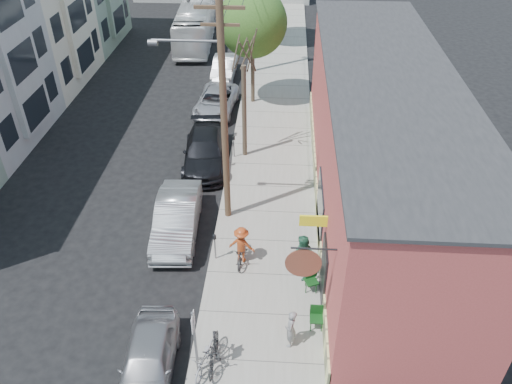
# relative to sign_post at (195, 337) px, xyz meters

# --- Properties ---
(ground) EXTENTS (120.00, 120.00, 0.00)m
(ground) POSITION_rel_sign_post_xyz_m (-2.35, 4.47, -1.83)
(ground) COLOR black
(sidewalk) EXTENTS (4.50, 58.00, 0.15)m
(sidewalk) POSITION_rel_sign_post_xyz_m (1.90, 15.47, -1.76)
(sidewalk) COLOR gray
(sidewalk) RESTS_ON ground
(cafe_building) EXTENTS (6.60, 20.20, 6.61)m
(cafe_building) POSITION_rel_sign_post_xyz_m (6.64, 9.46, 1.47)
(cafe_building) COLOR #AB423F
(cafe_building) RESTS_ON ground
(apartment_row) EXTENTS (6.30, 32.00, 9.00)m
(apartment_row) POSITION_rel_sign_post_xyz_m (-14.20, 18.47, 2.67)
(apartment_row) COLOR gray
(apartment_row) RESTS_ON ground
(sign_post) EXTENTS (0.07, 0.45, 2.80)m
(sign_post) POSITION_rel_sign_post_xyz_m (0.00, 0.00, 0.00)
(sign_post) COLOR slate
(sign_post) RESTS_ON sidewalk
(parking_meter_near) EXTENTS (0.14, 0.14, 1.24)m
(parking_meter_near) POSITION_rel_sign_post_xyz_m (-0.10, 5.24, -0.85)
(parking_meter_near) COLOR slate
(parking_meter_near) RESTS_ON sidewalk
(parking_meter_far) EXTENTS (0.14, 0.14, 1.24)m
(parking_meter_far) POSITION_rel_sign_post_xyz_m (-0.10, 13.10, -0.85)
(parking_meter_far) COLOR slate
(parking_meter_far) RESTS_ON sidewalk
(utility_pole_near) EXTENTS (3.57, 0.28, 10.00)m
(utility_pole_near) POSITION_rel_sign_post_xyz_m (0.04, 8.11, 3.58)
(utility_pole_near) COLOR #503A28
(utility_pole_near) RESTS_ON sidewalk
(tree_bare) EXTENTS (0.24, 0.24, 5.01)m
(tree_bare) POSITION_rel_sign_post_xyz_m (0.45, 13.38, 0.82)
(tree_bare) COLOR #44392C
(tree_bare) RESTS_ON sidewalk
(tree_leafy_mid) EXTENTS (4.10, 4.10, 7.07)m
(tree_leafy_mid) POSITION_rel_sign_post_xyz_m (0.45, 19.92, 3.33)
(tree_leafy_mid) COLOR #44392C
(tree_leafy_mid) RESTS_ON sidewalk
(patio_chair_a) EXTENTS (0.66, 0.66, 0.88)m
(patio_chair_a) POSITION_rel_sign_post_xyz_m (3.72, 3.76, -1.24)
(patio_chair_a) COLOR #103A14
(patio_chair_a) RESTS_ON sidewalk
(patio_chair_b) EXTENTS (0.51, 0.51, 0.88)m
(patio_chair_b) POSITION_rel_sign_post_xyz_m (3.85, 2.00, -1.24)
(patio_chair_b) COLOR #103A14
(patio_chair_b) RESTS_ON sidewalk
(patron_grey) EXTENTS (0.41, 0.59, 1.54)m
(patron_grey) POSITION_rel_sign_post_xyz_m (2.95, 1.23, -0.91)
(patron_grey) COLOR slate
(patron_grey) RESTS_ON sidewalk
(patron_green) EXTENTS (1.02, 1.15, 1.98)m
(patron_green) POSITION_rel_sign_post_xyz_m (3.37, 4.43, -0.69)
(patron_green) COLOR #29684A
(patron_green) RESTS_ON sidewalk
(cyclist) EXTENTS (1.18, 0.84, 1.66)m
(cyclist) POSITION_rel_sign_post_xyz_m (0.98, 5.20, -0.85)
(cyclist) COLOR #983916
(cyclist) RESTS_ON sidewalk
(cyclist_bike) EXTENTS (0.71, 1.76, 0.90)m
(cyclist_bike) POSITION_rel_sign_post_xyz_m (0.98, 5.20, -1.23)
(cyclist_bike) COLOR black
(cyclist_bike) RESTS_ON sidewalk
(parked_bike_a) EXTENTS (0.56, 1.85, 1.11)m
(parked_bike_a) POSITION_rel_sign_post_xyz_m (0.47, 0.34, -1.13)
(parked_bike_a) COLOR black
(parked_bike_a) RESTS_ON sidewalk
(parked_bike_b) EXTENTS (0.94, 1.74, 0.87)m
(parked_bike_b) POSITION_rel_sign_post_xyz_m (0.22, 0.16, -1.25)
(parked_bike_b) COLOR gray
(parked_bike_b) RESTS_ON sidewalk
(car_0) EXTENTS (1.89, 4.22, 1.41)m
(car_0) POSITION_rel_sign_post_xyz_m (-1.55, -0.13, -1.13)
(car_0) COLOR gray
(car_0) RESTS_ON ground
(car_1) EXTENTS (2.03, 5.06, 1.64)m
(car_1) POSITION_rel_sign_post_xyz_m (-1.97, 6.90, -1.01)
(car_1) COLOR #9EA1A6
(car_1) RESTS_ON ground
(car_2) EXTENTS (2.60, 5.51, 1.55)m
(car_2) POSITION_rel_sign_post_xyz_m (-1.55, 12.56, -1.06)
(car_2) COLOR black
(car_2) RESTS_ON ground
(car_3) EXTENTS (2.59, 5.01, 1.35)m
(car_3) POSITION_rel_sign_post_xyz_m (-1.77, 18.63, -1.16)
(car_3) COLOR #ABACB3
(car_3) RESTS_ON ground
(car_4) EXTENTS (1.51, 4.27, 1.40)m
(car_4) POSITION_rel_sign_post_xyz_m (-1.86, 24.06, -1.13)
(car_4) COLOR #B5BABE
(car_4) RESTS_ON ground
(bus) EXTENTS (3.24, 11.21, 3.09)m
(bus) POSITION_rel_sign_post_xyz_m (-4.98, 31.33, -0.29)
(bus) COLOR white
(bus) RESTS_ON ground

